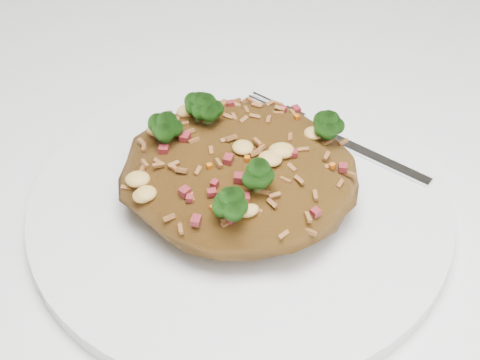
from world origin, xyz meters
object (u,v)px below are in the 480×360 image
plate (240,203)px  fork (341,142)px  fried_rice (240,164)px  dining_table (299,333)px

plate → fork: bearing=44.7°
fork → fried_rice: bearing=-106.6°
plate → fork: size_ratio=1.95×
fork → plate: bearing=-106.5°
dining_table → fried_rice: fried_rice is taller
plate → fried_rice: bearing=173.0°
dining_table → plate: bearing=145.0°
dining_table → fried_rice: bearing=145.1°
dining_table → fried_rice: (-0.05, 0.04, 0.13)m
dining_table → plate: plate is taller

